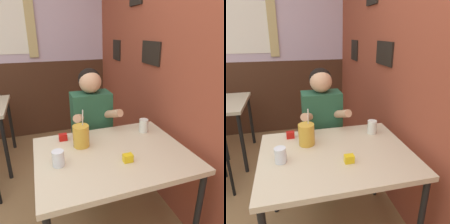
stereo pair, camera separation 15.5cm
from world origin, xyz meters
TOP-DOWN VIEW (x-y plane):
  - brick_wall_right at (1.25, 1.24)m, footprint 0.08×4.49m
  - back_wall at (-0.01, 2.52)m, footprint 5.43×0.09m
  - main_table at (0.63, 0.40)m, footprint 1.01×0.79m
  - person_seated at (0.63, 0.95)m, footprint 0.42×0.40m
  - cocktail_pitcher at (0.45, 0.56)m, footprint 0.11×0.11m
  - glass_near_pitcher at (0.27, 0.37)m, footprint 0.07×0.07m
  - glass_center at (0.98, 0.63)m, footprint 0.07×0.07m
  - condiment_ketchup at (0.34, 0.69)m, footprint 0.06×0.04m
  - condiment_mustard at (0.68, 0.27)m, footprint 0.06×0.04m

SIDE VIEW (x-z plane):
  - person_seated at x=0.63m, z-range 0.02..1.24m
  - main_table at x=0.63m, z-range 0.30..1.04m
  - condiment_ketchup at x=0.34m, z-range 0.74..0.79m
  - condiment_mustard at x=0.68m, z-range 0.74..0.79m
  - glass_near_pitcher at x=0.27m, z-range 0.74..0.84m
  - glass_center at x=0.98m, z-range 0.74..0.85m
  - cocktail_pitcher at x=0.45m, z-range 0.68..0.96m
  - brick_wall_right at x=1.25m, z-range 0.00..2.70m
  - back_wall at x=-0.01m, z-range 0.01..2.71m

